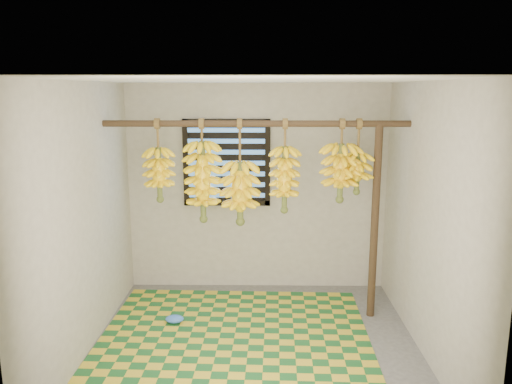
{
  "coord_description": "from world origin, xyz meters",
  "views": [
    {
      "loc": [
        0.06,
        -4.19,
        2.32
      ],
      "look_at": [
        0.0,
        0.55,
        1.35
      ],
      "focal_mm": 35.0,
      "sensor_mm": 36.0,
      "label": 1
    }
  ],
  "objects_px": {
    "woven_mat": "(235,333)",
    "banana_bunch_c": "(240,193)",
    "banana_bunch_d": "(285,179)",
    "support_post": "(375,223)",
    "banana_bunch_f": "(357,173)",
    "banana_bunch_a": "(159,174)",
    "plastic_bag": "(175,319)",
    "banana_bunch_e": "(340,173)",
    "banana_bunch_b": "(203,182)"
  },
  "relations": [
    {
      "from": "support_post",
      "to": "woven_mat",
      "type": "distance_m",
      "value": 1.77
    },
    {
      "from": "woven_mat",
      "to": "plastic_bag",
      "type": "xyz_separation_m",
      "value": [
        -0.62,
        0.21,
        0.04
      ]
    },
    {
      "from": "woven_mat",
      "to": "banana_bunch_f",
      "type": "bearing_deg",
      "value": 19.63
    },
    {
      "from": "plastic_bag",
      "to": "banana_bunch_e",
      "type": "relative_size",
      "value": 0.23
    },
    {
      "from": "banana_bunch_a",
      "to": "plastic_bag",
      "type": "bearing_deg",
      "value": -56.75
    },
    {
      "from": "banana_bunch_b",
      "to": "banana_bunch_d",
      "type": "distance_m",
      "value": 0.82
    },
    {
      "from": "woven_mat",
      "to": "banana_bunch_d",
      "type": "bearing_deg",
      "value": 41.66
    },
    {
      "from": "woven_mat",
      "to": "banana_bunch_b",
      "type": "xyz_separation_m",
      "value": [
        -0.33,
        0.43,
        1.42
      ]
    },
    {
      "from": "woven_mat",
      "to": "banana_bunch_c",
      "type": "distance_m",
      "value": 1.37
    },
    {
      "from": "support_post",
      "to": "banana_bunch_c",
      "type": "bearing_deg",
      "value": 180.0
    },
    {
      "from": "banana_bunch_b",
      "to": "banana_bunch_e",
      "type": "bearing_deg",
      "value": 0.0
    },
    {
      "from": "woven_mat",
      "to": "banana_bunch_c",
      "type": "height_order",
      "value": "banana_bunch_c"
    },
    {
      "from": "plastic_bag",
      "to": "banana_bunch_a",
      "type": "bearing_deg",
      "value": 123.25
    },
    {
      "from": "banana_bunch_e",
      "to": "banana_bunch_b",
      "type": "bearing_deg",
      "value": 180.0
    },
    {
      "from": "woven_mat",
      "to": "banana_bunch_e",
      "type": "bearing_deg",
      "value": 22.47
    },
    {
      "from": "plastic_bag",
      "to": "banana_bunch_d",
      "type": "relative_size",
      "value": 0.2
    },
    {
      "from": "banana_bunch_a",
      "to": "banana_bunch_d",
      "type": "bearing_deg",
      "value": 0.0
    },
    {
      "from": "banana_bunch_e",
      "to": "woven_mat",
      "type": "bearing_deg",
      "value": -157.53
    },
    {
      "from": "banana_bunch_c",
      "to": "banana_bunch_f",
      "type": "xyz_separation_m",
      "value": [
        1.16,
        0.0,
        0.21
      ]
    },
    {
      "from": "banana_bunch_a",
      "to": "woven_mat",
      "type": "bearing_deg",
      "value": -29.14
    },
    {
      "from": "banana_bunch_a",
      "to": "banana_bunch_e",
      "type": "relative_size",
      "value": 1.0
    },
    {
      "from": "plastic_bag",
      "to": "banana_bunch_f",
      "type": "bearing_deg",
      "value": 6.85
    },
    {
      "from": "banana_bunch_b",
      "to": "banana_bunch_e",
      "type": "height_order",
      "value": "same"
    },
    {
      "from": "banana_bunch_c",
      "to": "banana_bunch_d",
      "type": "bearing_deg",
      "value": 0.0
    },
    {
      "from": "banana_bunch_a",
      "to": "banana_bunch_d",
      "type": "xyz_separation_m",
      "value": [
        1.25,
        0.0,
        -0.05
      ]
    },
    {
      "from": "banana_bunch_a",
      "to": "banana_bunch_c",
      "type": "height_order",
      "value": "same"
    },
    {
      "from": "support_post",
      "to": "banana_bunch_e",
      "type": "relative_size",
      "value": 2.43
    },
    {
      "from": "banana_bunch_e",
      "to": "banana_bunch_c",
      "type": "bearing_deg",
      "value": 180.0
    },
    {
      "from": "support_post",
      "to": "banana_bunch_e",
      "type": "distance_m",
      "value": 0.63
    },
    {
      "from": "plastic_bag",
      "to": "banana_bunch_f",
      "type": "relative_size",
      "value": 0.25
    },
    {
      "from": "banana_bunch_e",
      "to": "plastic_bag",
      "type": "bearing_deg",
      "value": -172.48
    },
    {
      "from": "banana_bunch_a",
      "to": "banana_bunch_b",
      "type": "distance_m",
      "value": 0.44
    },
    {
      "from": "plastic_bag",
      "to": "banana_bunch_d",
      "type": "bearing_deg",
      "value": 11.21
    },
    {
      "from": "support_post",
      "to": "banana_bunch_c",
      "type": "distance_m",
      "value": 1.4
    },
    {
      "from": "plastic_bag",
      "to": "banana_bunch_d",
      "type": "height_order",
      "value": "banana_bunch_d"
    },
    {
      "from": "banana_bunch_f",
      "to": "banana_bunch_a",
      "type": "bearing_deg",
      "value": -180.0
    },
    {
      "from": "support_post",
      "to": "plastic_bag",
      "type": "distance_m",
      "value": 2.25
    },
    {
      "from": "banana_bunch_d",
      "to": "banana_bunch_e",
      "type": "xyz_separation_m",
      "value": [
        0.55,
        -0.0,
        0.07
      ]
    },
    {
      "from": "banana_bunch_a",
      "to": "banana_bunch_c",
      "type": "distance_m",
      "value": 0.83
    },
    {
      "from": "banana_bunch_a",
      "to": "banana_bunch_e",
      "type": "height_order",
      "value": "same"
    },
    {
      "from": "banana_bunch_e",
      "to": "banana_bunch_f",
      "type": "relative_size",
      "value": 1.11
    },
    {
      "from": "banana_bunch_a",
      "to": "banana_bunch_f",
      "type": "relative_size",
      "value": 1.11
    },
    {
      "from": "support_post",
      "to": "banana_bunch_d",
      "type": "distance_m",
      "value": 1.02
    },
    {
      "from": "plastic_bag",
      "to": "banana_bunch_b",
      "type": "xyz_separation_m",
      "value": [
        0.29,
        0.22,
        1.38
      ]
    },
    {
      "from": "plastic_bag",
      "to": "banana_bunch_c",
      "type": "xyz_separation_m",
      "value": [
        0.66,
        0.22,
        1.26
      ]
    },
    {
      "from": "woven_mat",
      "to": "banana_bunch_b",
      "type": "bearing_deg",
      "value": 128.02
    },
    {
      "from": "woven_mat",
      "to": "banana_bunch_f",
      "type": "xyz_separation_m",
      "value": [
        1.2,
        0.43,
        1.51
      ]
    },
    {
      "from": "woven_mat",
      "to": "banana_bunch_a",
      "type": "height_order",
      "value": "banana_bunch_a"
    },
    {
      "from": "plastic_bag",
      "to": "banana_bunch_f",
      "type": "xyz_separation_m",
      "value": [
        1.83,
        0.22,
        1.47
      ]
    },
    {
      "from": "plastic_bag",
      "to": "banana_bunch_e",
      "type": "xyz_separation_m",
      "value": [
        1.66,
        0.22,
        1.47
      ]
    }
  ]
}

